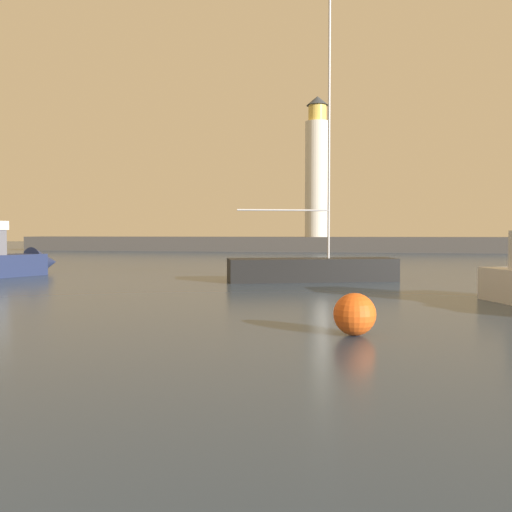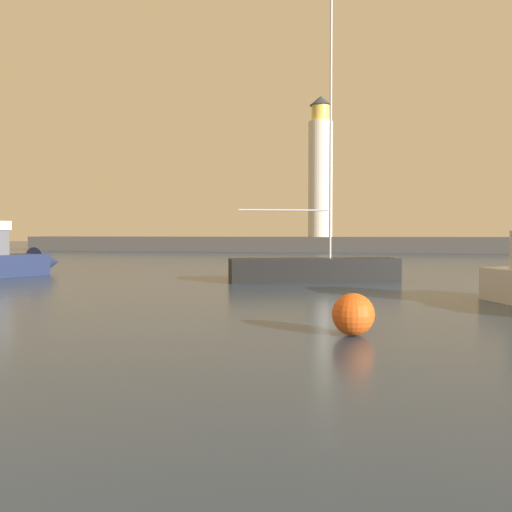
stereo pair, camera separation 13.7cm
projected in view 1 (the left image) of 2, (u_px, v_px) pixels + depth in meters
The scene contains 6 objects.
ground_plane at pixel (288, 270), 36.77m from camera, with size 220.00×220.00×0.00m, color #2D3D51.
breakwater at pixel (326, 244), 71.73m from camera, with size 82.62×4.88×1.91m, color #423F3D.
lighthouse at pixel (317, 171), 71.57m from camera, with size 3.09×3.09×17.89m.
motorboat_1 at pixel (3, 259), 30.96m from camera, with size 4.22×7.18×3.32m.
sailboat_moored at pixel (312, 268), 28.13m from camera, with size 8.62×4.69×14.52m.
mooring_buoy at pixel (355, 314), 13.21m from camera, with size 1.01×1.01×1.01m, color #EA5919.
Camera 1 is at (5.02, -0.71, 2.42)m, focal length 39.36 mm.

